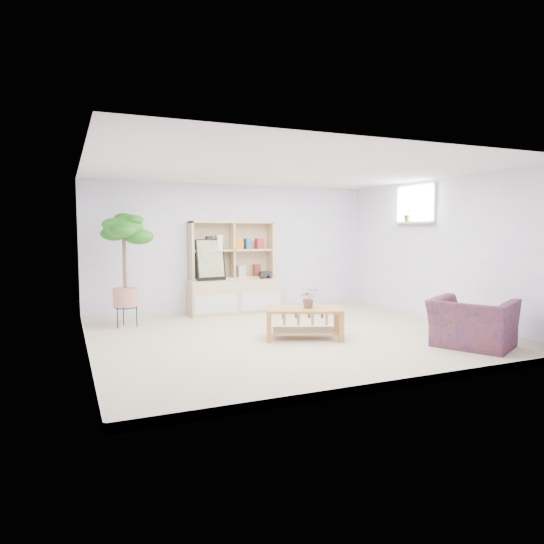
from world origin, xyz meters
name	(u,v)px	position (x,y,z in m)	size (l,w,h in m)	color
floor	(290,337)	(0.00, 0.00, 0.00)	(5.50, 5.00, 0.01)	beige
ceiling	(290,170)	(0.00, 0.00, 2.40)	(5.50, 5.00, 0.01)	white
walls	(290,255)	(0.00, 0.00, 1.20)	(5.51, 5.01, 2.40)	silver
baseboard	(290,334)	(0.00, 0.00, 0.05)	(5.50, 5.00, 0.10)	silver
window	(416,204)	(2.73, 0.60, 2.00)	(0.10, 0.98, 0.68)	white
window_sill	(413,223)	(2.67, 0.60, 1.68)	(0.14, 1.00, 0.04)	silver
storage_unit	(234,268)	(-0.08, 2.24, 0.85)	(1.71, 0.58, 1.71)	tan
poster	(210,260)	(-0.54, 2.20, 1.02)	(0.54, 0.12, 0.75)	yellow
toy_truck	(265,274)	(0.50, 2.14, 0.72)	(0.29, 0.20, 0.15)	black
coffee_table	(304,323)	(0.16, -0.14, 0.22)	(1.07, 0.59, 0.44)	#925F2D
table_plant	(309,298)	(0.23, -0.15, 0.58)	(0.25, 0.22, 0.28)	#216E1F
floor_tree	(125,270)	(-2.09, 1.73, 0.92)	(0.68, 0.68, 1.83)	#1E6716
armchair	(473,320)	(1.96, -1.50, 0.37)	(1.00, 0.87, 0.74)	#171A53
sill_plant	(408,214)	(2.67, 0.74, 1.83)	(0.15, 0.12, 0.27)	#1E6716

